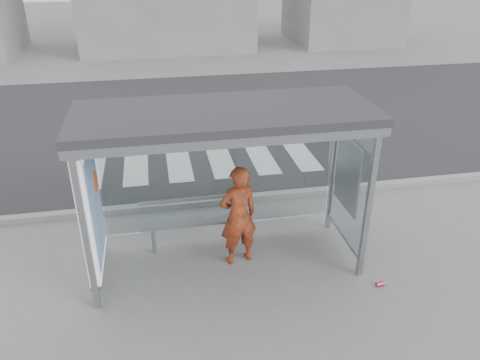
# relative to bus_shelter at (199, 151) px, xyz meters

# --- Properties ---
(ground) EXTENTS (80.00, 80.00, 0.00)m
(ground) POSITION_rel_bus_shelter_xyz_m (0.37, -0.06, -1.98)
(ground) COLOR slate
(ground) RESTS_ON ground
(road) EXTENTS (30.00, 10.00, 0.01)m
(road) POSITION_rel_bus_shelter_xyz_m (0.37, 6.94, -1.98)
(road) COLOR #27272A
(road) RESTS_ON ground
(curb) EXTENTS (30.00, 0.18, 0.12)m
(curb) POSITION_rel_bus_shelter_xyz_m (0.37, 1.89, -1.92)
(curb) COLOR gray
(curb) RESTS_ON ground
(crosswalk) EXTENTS (5.55, 3.00, 0.00)m
(crosswalk) POSITION_rel_bus_shelter_xyz_m (0.37, 4.44, -1.98)
(crosswalk) COLOR silver
(crosswalk) RESTS_ON ground
(bus_shelter) EXTENTS (4.25, 1.65, 2.62)m
(bus_shelter) POSITION_rel_bus_shelter_xyz_m (0.00, 0.00, 0.00)
(bus_shelter) COLOR gray
(bus_shelter) RESTS_ON ground
(person) EXTENTS (0.70, 0.53, 1.71)m
(person) POSITION_rel_bus_shelter_xyz_m (0.56, -0.04, -1.13)
(person) COLOR #DF5615
(person) RESTS_ON ground
(bench) EXTENTS (1.74, 0.32, 0.90)m
(bench) POSITION_rel_bus_shelter_xyz_m (-0.11, 0.44, -1.45)
(bench) COLOR slate
(bench) RESTS_ON ground
(soda_can) EXTENTS (0.14, 0.09, 0.07)m
(soda_can) POSITION_rel_bus_shelter_xyz_m (2.57, -1.09, -1.95)
(soda_can) COLOR #CA3B4B
(soda_can) RESTS_ON ground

